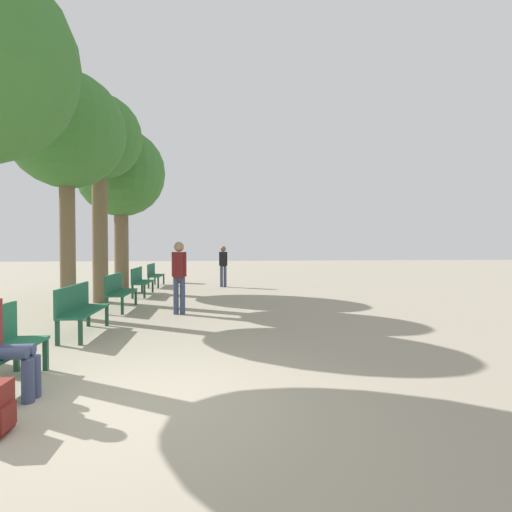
{
  "coord_description": "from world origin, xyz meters",
  "views": [
    {
      "loc": [
        1.06,
        -4.36,
        1.68
      ],
      "look_at": [
        2.07,
        5.96,
        1.41
      ],
      "focal_mm": 28.0,
      "sensor_mm": 36.0,
      "label": 1
    }
  ],
  "objects": [
    {
      "name": "pedestrian_mid",
      "position": [
        1.32,
        11.87,
        0.95
      ],
      "size": [
        0.34,
        0.23,
        1.66
      ],
      "color": "#384260",
      "rests_on": "ground_plane"
    },
    {
      "name": "ground_plane",
      "position": [
        0.0,
        0.0,
        0.0
      ],
      "size": [
        80.0,
        80.0,
        0.0
      ],
      "primitive_type": "plane",
      "color": "gray"
    },
    {
      "name": "trash_bin",
      "position": [
        -0.67,
        13.83,
        0.43
      ],
      "size": [
        0.47,
        0.47,
        0.87
      ],
      "color": "#4C4C51",
      "rests_on": "ground_plane"
    },
    {
      "name": "tree_row_1",
      "position": [
        -2.38,
        5.25,
        4.28
      ],
      "size": [
        2.65,
        2.65,
        5.65
      ],
      "color": "brown",
      "rests_on": "ground_plane"
    },
    {
      "name": "bench_row_1",
      "position": [
        -1.52,
        3.39,
        0.54
      ],
      "size": [
        0.46,
        1.71,
        0.94
      ],
      "color": "#1E6042",
      "rests_on": "ground_plane"
    },
    {
      "name": "bench_row_2",
      "position": [
        -1.52,
        6.39,
        0.54
      ],
      "size": [
        0.46,
        1.71,
        0.94
      ],
      "color": "#1E6042",
      "rests_on": "ground_plane"
    },
    {
      "name": "bench_row_4",
      "position": [
        -1.52,
        12.38,
        0.54
      ],
      "size": [
        0.46,
        1.71,
        0.94
      ],
      "color": "#1E6042",
      "rests_on": "ground_plane"
    },
    {
      "name": "pedestrian_near",
      "position": [
        0.14,
        5.5,
        1.01
      ],
      "size": [
        0.36,
        0.24,
        1.77
      ],
      "color": "#384260",
      "rests_on": "ground_plane"
    },
    {
      "name": "tree_row_3",
      "position": [
        -2.38,
        10.48,
        4.25
      ],
      "size": [
        3.14,
        3.14,
        5.89
      ],
      "color": "brown",
      "rests_on": "ground_plane"
    },
    {
      "name": "tree_row_2",
      "position": [
        -2.38,
        7.83,
        4.74
      ],
      "size": [
        2.47,
        2.47,
        6.11
      ],
      "color": "brown",
      "rests_on": "ground_plane"
    },
    {
      "name": "bench_row_3",
      "position": [
        -1.52,
        9.38,
        0.54
      ],
      "size": [
        0.46,
        1.71,
        0.94
      ],
      "color": "#1E6042",
      "rests_on": "ground_plane"
    }
  ]
}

